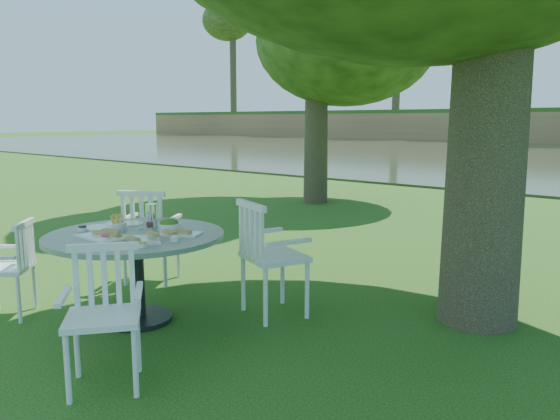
% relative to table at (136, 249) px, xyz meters
% --- Properties ---
extents(ground, '(140.00, 140.00, 0.00)m').
position_rel_table_xyz_m(ground, '(0.52, 1.04, -0.62)').
color(ground, '#163D0C').
rests_on(ground, ground).
extents(table, '(1.46, 1.46, 0.76)m').
position_rel_table_xyz_m(table, '(0.00, 0.00, 0.00)').
color(table, black).
rests_on(table, ground).
extents(chair_ne, '(0.65, 0.63, 1.00)m').
position_rel_table_xyz_m(chair_ne, '(0.74, 0.77, -0.03)').
color(chair_ne, white).
rests_on(chair_ne, ground).
extents(chair_nw, '(0.66, 0.65, 0.98)m').
position_rel_table_xyz_m(chair_nw, '(-0.80, 0.71, -0.04)').
color(chair_nw, white).
rests_on(chair_nw, ground).
extents(chair_sw, '(0.57, 0.57, 0.83)m').
position_rel_table_xyz_m(chair_sw, '(-0.90, -0.60, -0.13)').
color(chair_sw, white).
rests_on(chair_sw, ground).
extents(chair_se, '(0.61, 0.61, 0.89)m').
position_rel_table_xyz_m(chair_se, '(0.74, -0.78, -0.10)').
color(chair_se, white).
rests_on(chair_se, ground).
extents(tableware, '(1.08, 0.77, 0.21)m').
position_rel_table_xyz_m(tableware, '(-0.04, 0.05, 0.17)').
color(tableware, white).
rests_on(tableware, table).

